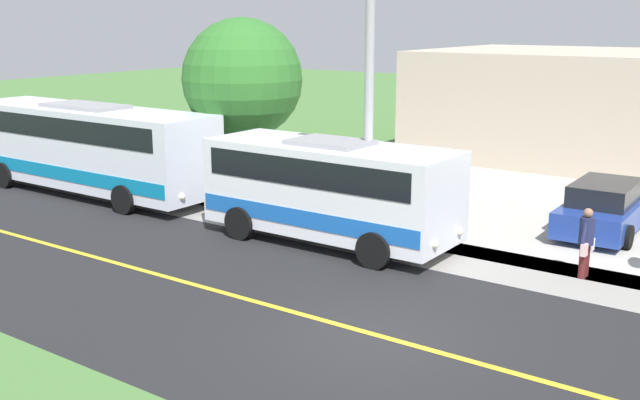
{
  "coord_description": "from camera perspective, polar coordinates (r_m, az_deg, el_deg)",
  "views": [
    {
      "loc": [
        11.32,
        6.8,
        5.81
      ],
      "look_at": [
        -3.5,
        -3.71,
        1.4
      ],
      "focal_mm": 42.21,
      "sensor_mm": 36.0,
      "label": 1
    }
  ],
  "objects": [
    {
      "name": "ground_plane",
      "position": [
        14.43,
        4.04,
        -10.14
      ],
      "size": [
        120.0,
        120.0,
        0.0
      ],
      "primitive_type": "plane",
      "color": "#477238"
    },
    {
      "name": "road_surface",
      "position": [
        14.43,
        4.04,
        -10.12
      ],
      "size": [
        8.0,
        100.0,
        0.01
      ],
      "primitive_type": "cube",
      "color": "black",
      "rests_on": "ground"
    },
    {
      "name": "sidewalk",
      "position": [
        18.79,
        12.35,
        -4.69
      ],
      "size": [
        2.4,
        100.0,
        0.01
      ],
      "primitive_type": "cube",
      "color": "gray",
      "rests_on": "ground"
    },
    {
      "name": "road_centre_line",
      "position": [
        14.43,
        4.04,
        -10.1
      ],
      "size": [
        0.16,
        100.0,
        0.0
      ],
      "primitive_type": "cube",
      "color": "gold",
      "rests_on": "ground"
    },
    {
      "name": "shuttle_bus_front",
      "position": [
        19.7,
        0.77,
        1.05
      ],
      "size": [
        2.67,
        6.91,
        2.74
      ],
      "color": "white",
      "rests_on": "ground"
    },
    {
      "name": "transit_bus_rear",
      "position": [
        26.48,
        -17.18,
        4.03
      ],
      "size": [
        2.71,
        10.22,
        3.03
      ],
      "color": "silver",
      "rests_on": "ground"
    },
    {
      "name": "pedestrian_with_bags",
      "position": [
        18.18,
        19.52,
        -2.93
      ],
      "size": [
        0.72,
        0.34,
        1.64
      ],
      "color": "#4C1919",
      "rests_on": "ground"
    },
    {
      "name": "street_light_pole",
      "position": [
        19.14,
        3.53,
        8.42
      ],
      "size": [
        1.97,
        0.24,
        7.35
      ],
      "color": "#9E9EA3",
      "rests_on": "ground"
    },
    {
      "name": "parked_car_near",
      "position": [
        22.26,
        20.8,
        -0.57
      ],
      "size": [
        4.44,
        2.1,
        1.45
      ],
      "color": "navy",
      "rests_on": "ground"
    },
    {
      "name": "tree_curbside",
      "position": [
        24.95,
        -5.89,
        9.1
      ],
      "size": [
        3.94,
        3.94,
        5.85
      ],
      "color": "#4C3826",
      "rests_on": "ground"
    }
  ]
}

